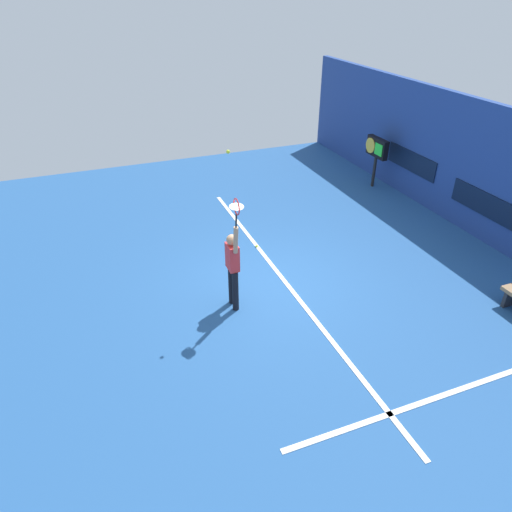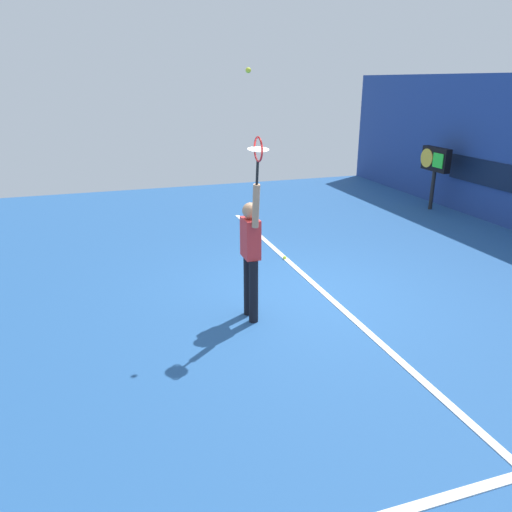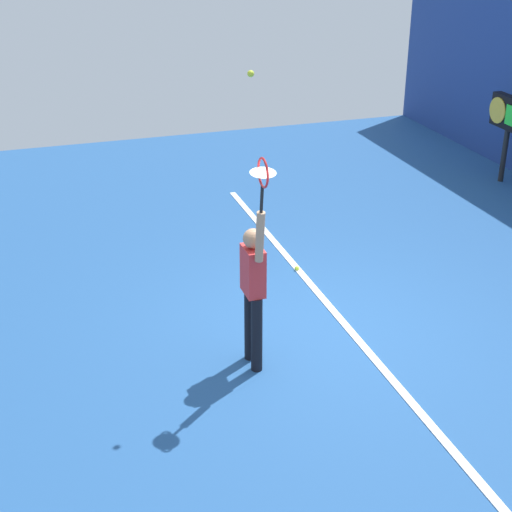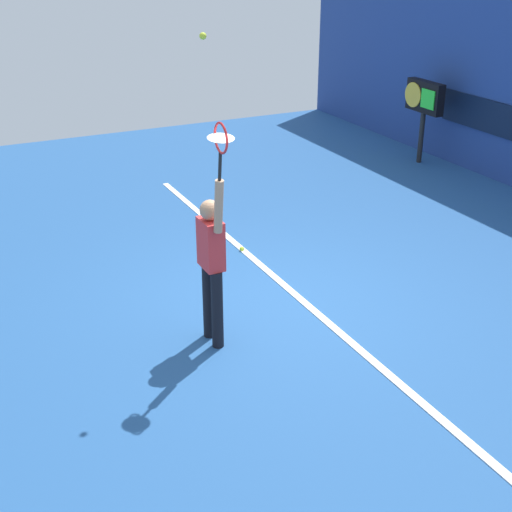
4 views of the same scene
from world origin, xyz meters
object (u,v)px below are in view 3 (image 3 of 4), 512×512
object	(u,v)px
spare_ball	(297,268)
tennis_ball	(251,74)
tennis_racket	(263,176)
scoreboard_clock	(509,117)
tennis_player	(254,286)

from	to	relation	value
spare_ball	tennis_ball	bearing A→B (deg)	-32.96
tennis_racket	spare_ball	distance (m)	3.65
tennis_racket	scoreboard_clock	bearing A→B (deg)	127.14
tennis_player	tennis_ball	bearing A→B (deg)	-133.76
tennis_racket	scoreboard_clock	size ratio (longest dim) A/B	0.38
tennis_ball	spare_ball	bearing A→B (deg)	147.04
scoreboard_clock	spare_ball	xyz separation A→B (m)	(2.42, -5.06, -1.21)
scoreboard_clock	tennis_player	bearing A→B (deg)	-54.70
tennis_player	tennis_ball	xyz separation A→B (m)	(-0.02, -0.02, 2.32)
tennis_player	scoreboard_clock	distance (m)	7.85
tennis_ball	scoreboard_clock	distance (m)	8.13
tennis_player	tennis_racket	distance (m)	1.42
tennis_racket	scoreboard_clock	distance (m)	8.12
tennis_racket	tennis_player	bearing A→B (deg)	179.24
tennis_racket	spare_ball	size ratio (longest dim) A/B	9.10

